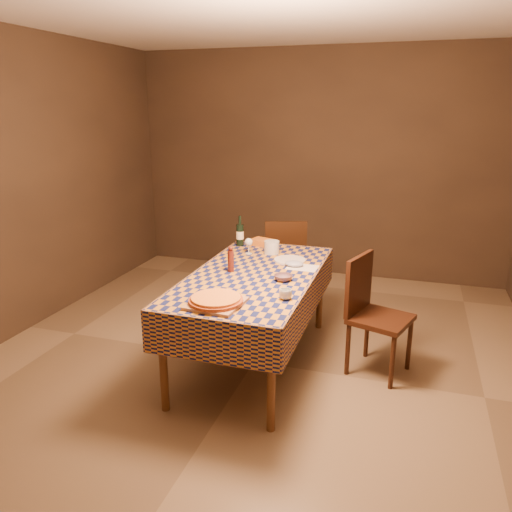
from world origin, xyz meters
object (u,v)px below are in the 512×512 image
object	(u,v)px
pizza	(216,300)
bowl	(283,278)
dining_table	(254,283)
white_plate	(290,260)
chair_right	(371,308)
wine_bottle	(240,234)
chair_far	(284,257)
cutting_board	(216,303)

from	to	relation	value
pizza	bowl	bearing A→B (deg)	63.53
dining_table	bowl	world-z (taller)	bowl
white_plate	chair_right	world-z (taller)	chair_right
pizza	chair_right	distance (m)	1.31
bowl	chair_right	bearing A→B (deg)	22.22
pizza	wine_bottle	xyz separation A→B (m)	(-0.34, 1.44, 0.07)
chair_far	chair_right	world-z (taller)	same
chair_right	pizza	bearing A→B (deg)	-137.45
pizza	white_plate	world-z (taller)	pizza
pizza	chair_right	world-z (taller)	chair_right
white_plate	chair_right	size ratio (longest dim) A/B	0.29
chair_right	bowl	bearing A→B (deg)	-157.78
wine_bottle	chair_right	distance (m)	1.45
bowl	chair_far	distance (m)	1.45
dining_table	bowl	bearing A→B (deg)	-18.29
wine_bottle	chair_far	size ratio (longest dim) A/B	0.30
pizza	wine_bottle	distance (m)	1.48
cutting_board	pizza	size ratio (longest dim) A/B	0.84
chair_right	dining_table	bearing A→B (deg)	-168.86
bowl	chair_far	bearing A→B (deg)	103.95
pizza	wine_bottle	world-z (taller)	wine_bottle
cutting_board	chair_far	xyz separation A→B (m)	(-0.04, 1.99, -0.26)
dining_table	white_plate	bearing A→B (deg)	65.52
cutting_board	pizza	xyz separation A→B (m)	(0.00, 0.00, 0.03)
dining_table	chair_far	distance (m)	1.31
dining_table	white_plate	size ratio (longest dim) A/B	6.88
pizza	bowl	distance (m)	0.67
chair_far	chair_right	distance (m)	1.49
white_plate	chair_far	bearing A→B (deg)	107.13
pizza	bowl	size ratio (longest dim) A/B	2.91
bowl	wine_bottle	world-z (taller)	wine_bottle
wine_bottle	chair_right	size ratio (longest dim) A/B	0.30
wine_bottle	white_plate	bearing A→B (deg)	-30.96
chair_far	cutting_board	bearing A→B (deg)	-88.75
white_plate	chair_right	xyz separation A→B (m)	(0.71, -0.23, -0.26)
pizza	chair_right	bearing A→B (deg)	42.55
dining_table	white_plate	distance (m)	0.46
dining_table	wine_bottle	xyz separation A→B (m)	(-0.38, 0.75, 0.18)
pizza	chair_far	bearing A→B (deg)	91.25
dining_table	pizza	world-z (taller)	pizza
chair_far	chair_right	xyz separation A→B (m)	(0.99, -1.12, 0.00)
white_plate	cutting_board	bearing A→B (deg)	-101.80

